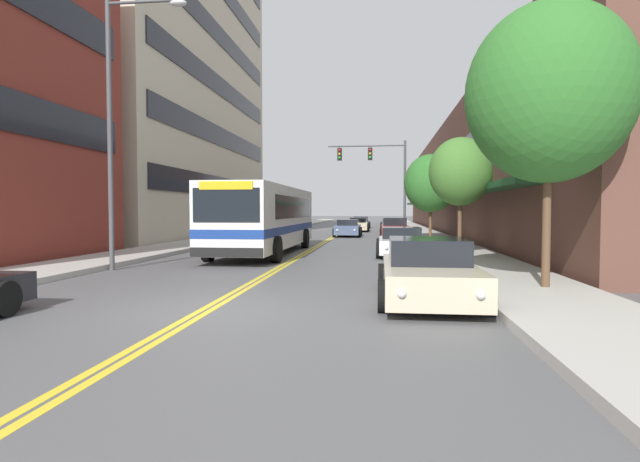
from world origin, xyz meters
name	(u,v)px	position (x,y,z in m)	size (l,w,h in m)	color
ground_plane	(344,231)	(0.00, 37.00, 0.00)	(240.00, 240.00, 0.00)	#565659
sidewalk_left	(271,230)	(-6.91, 37.00, 0.09)	(2.82, 106.00, 0.18)	#B2ADA5
sidewalk_right	(419,231)	(6.91, 37.00, 0.09)	(2.82, 106.00, 0.18)	#B2ADA5
centre_line	(344,231)	(0.00, 37.00, 0.00)	(0.34, 106.00, 0.01)	yellow
office_tower_left	(145,40)	(-14.56, 27.31, 14.97)	(12.08, 26.57, 29.94)	beige
storefront_row_right	(482,181)	(12.55, 37.00, 4.59)	(9.10, 68.00, 9.18)	brown
city_bus	(266,216)	(-1.78, 12.83, 1.69)	(2.94, 11.86, 2.98)	silver
car_silver_parked_left_near	(271,229)	(-4.36, 25.53, 0.61)	(2.18, 4.73, 1.29)	#B7B7BC
car_navy_parked_left_mid	(286,226)	(-4.43, 31.62, 0.62)	(1.98, 4.63, 1.31)	#19234C
car_champagne_parked_right_foreground	(428,272)	(4.42, 1.53, 0.62)	(2.16, 4.72, 1.34)	beige
car_white_parked_right_mid	(401,242)	(4.29, 12.10, 0.58)	(2.13, 4.26, 1.22)	white
car_red_parked_right_far	(395,229)	(4.40, 25.38, 0.66)	(2.08, 4.87, 1.44)	maroon
car_dark_grey_parked_right_end	(390,224)	(4.45, 42.76, 0.57)	(2.05, 4.35, 1.19)	#38383D
car_slate_blue_moving_lead	(348,228)	(1.00, 27.60, 0.60)	(2.02, 4.19, 1.26)	#475675
car_black_moving_second	(361,223)	(1.29, 45.85, 0.59)	(2.04, 4.60, 1.26)	black
car_beige_moving_third	(358,225)	(1.40, 36.55, 0.61)	(1.98, 4.53, 1.29)	#BCAD89
traffic_signal_mast	(379,169)	(3.33, 28.04, 5.03)	(5.80, 0.38, 7.11)	#47474C
street_lamp_left_near	(120,110)	(-4.93, 5.78, 5.17)	(2.71, 0.28, 8.71)	#47474C
street_tree_right_near	(549,94)	(7.22, 2.60, 4.63)	(3.74, 3.74, 6.52)	brown
street_tree_right_mid	(460,172)	(6.56, 11.02, 3.50)	(2.48, 2.48, 4.69)	brown
street_tree_right_far	(431,183)	(6.55, 22.63, 3.66)	(3.32, 3.32, 5.31)	brown
fire_hydrant	(455,251)	(5.95, 8.08, 0.56)	(0.31, 0.23, 0.76)	#B7B7BC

